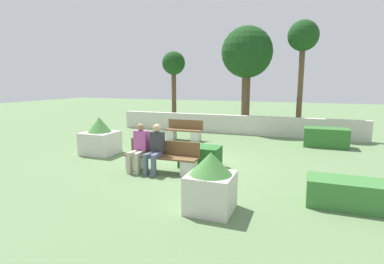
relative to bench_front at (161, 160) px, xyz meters
name	(u,v)px	position (x,y,z in m)	size (l,w,h in m)	color
ground_plane	(190,163)	(0.46, 1.09, -0.35)	(60.00, 60.00, 0.00)	#607F51
perimeter_wall	(233,124)	(0.46, 6.82, 0.10)	(11.79, 0.30, 0.90)	beige
bench_front	(161,160)	(0.00, 0.00, 0.00)	(2.14, 0.48, 0.86)	brown
bench_left_side	(184,133)	(-1.16, 4.50, -0.02)	(1.61, 0.49, 0.86)	brown
person_seated_man	(155,146)	(-0.11, -0.14, 0.40)	(0.38, 0.63, 1.35)	#515B70
person_seated_woman	(139,145)	(-0.61, -0.14, 0.40)	(0.38, 0.63, 1.34)	#B2A893
hedge_block_near_left	(326,137)	(4.52, 5.17, 0.02)	(1.60, 0.78, 0.74)	#33702D
hedge_block_near_right	(200,157)	(0.87, 0.84, -0.03)	(1.17, 0.73, 0.62)	#286028
hedge_block_mid_left	(353,194)	(4.68, -0.83, -0.07)	(1.74, 0.75, 0.56)	#3D7A38
planter_corner_left	(100,138)	(-2.94, 1.15, 0.22)	(1.08, 1.08, 1.29)	beige
planter_corner_right	(211,183)	(2.05, -1.98, 0.23)	(0.88, 0.88, 1.17)	beige
tree_leftmost	(174,66)	(-3.29, 8.27, 2.99)	(1.28, 1.28, 4.16)	brown
tree_center_left	(247,54)	(0.80, 8.15, 3.53)	(2.56, 2.56, 5.24)	brown
tree_center_right	(303,41)	(3.43, 7.73, 4.01)	(1.39, 1.39, 5.27)	brown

